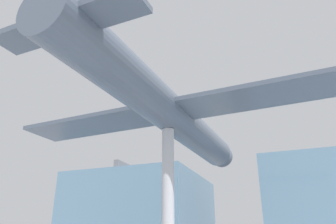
{
  "coord_description": "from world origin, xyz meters",
  "views": [
    {
      "loc": [
        4.74,
        -12.27,
        1.77
      ],
      "look_at": [
        0.0,
        0.0,
        7.16
      ],
      "focal_mm": 35.0,
      "sensor_mm": 36.0,
      "label": 1
    }
  ],
  "objects": [
    {
      "name": "support_pylon_central",
      "position": [
        0.0,
        0.0,
        3.17
      ],
      "size": [
        0.5,
        0.5,
        6.34
      ],
      "color": "#B7B7BC",
      "rests_on": "ground_plane"
    },
    {
      "name": "suspended_airplane",
      "position": [
        0.01,
        0.16,
        7.17
      ],
      "size": [
        14.82,
        16.34,
        3.31
      ],
      "rotation": [
        0.0,
        0.0,
        -0.06
      ],
      "color": "#4C5666",
      "rests_on": "support_pylon_central"
    },
    {
      "name": "glass_pavilion_left",
      "position": [
        -7.76,
        13.98,
        3.64
      ],
      "size": [
        10.19,
        10.42,
        7.86
      ],
      "color": "#60849E",
      "rests_on": "ground_plane"
    }
  ]
}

